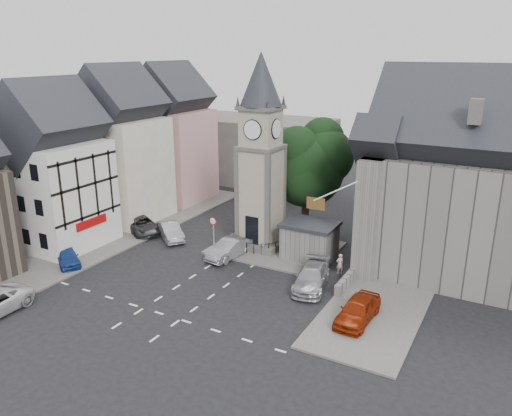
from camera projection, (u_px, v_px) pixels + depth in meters
The scene contains 23 objects.
ground at pixel (209, 281), 36.88m from camera, with size 120.00×120.00×0.00m, color black.
pavement_west at pixel (136, 228), 47.62m from camera, with size 6.00×30.00×0.14m, color #595651.
pavement_east at pixel (399, 273), 38.00m from camera, with size 6.00×26.00×0.14m, color #595651.
central_island at pixel (276, 248), 42.84m from camera, with size 10.00×8.00×0.16m, color #595651.
road_markings at pixel (161, 314), 32.29m from camera, with size 20.00×8.00×0.01m, color silver.
clock_tower at pixel (261, 154), 41.07m from camera, with size 4.86×4.86×16.25m.
stone_shelter at pixel (310, 240), 40.45m from camera, with size 4.30×3.30×3.08m.
town_tree at pixel (307, 159), 44.68m from camera, with size 7.20×7.20×10.80m.
warning_sign_post at pixel (213, 226), 42.27m from camera, with size 0.70×0.19×2.85m.
terrace_pink at pixel (172, 141), 55.36m from camera, with size 8.10×7.60×12.80m.
terrace_cream at pixel (121, 154), 48.69m from camera, with size 8.10×7.60×12.80m.
terrace_tudor at pixel (55, 175), 42.14m from camera, with size 8.10×7.60×12.00m.
backdrop_west at pixel (253, 149), 64.54m from camera, with size 20.00×10.00×8.00m, color #4C4944.
east_building at pixel (465, 192), 36.96m from camera, with size 14.40×11.40×12.60m.
east_boundary_wall at pixel (371, 253), 40.84m from camera, with size 0.40×16.00×0.90m, color #64605C.
flagpole at pixel (335, 191), 34.40m from camera, with size 3.68×0.10×2.74m.
car_west_blue at pixel (67, 257), 39.50m from camera, with size 1.58×3.93×1.34m, color navy.
car_west_silver at pixel (170, 231), 44.88m from camera, with size 1.56×4.48×1.48m, color #9B9CA2.
car_west_grey at pixel (141, 225), 46.50m from camera, with size 2.42×5.24×1.46m, color #2E2E30.
car_island_silver at pixel (230, 249), 40.86m from camera, with size 1.62×4.65×1.53m, color gray.
car_island_east at pixel (311, 277), 35.71m from camera, with size 2.12×5.22×1.51m, color #97989E.
car_east_red at pixel (358, 310), 31.18m from camera, with size 1.86×4.63×1.58m, color maroon.
pedestrian at pixel (340, 264), 37.85m from camera, with size 0.59×0.39×1.62m, color #C2ADA0.
Camera 1 is at (19.24, -27.63, 16.37)m, focal length 35.00 mm.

